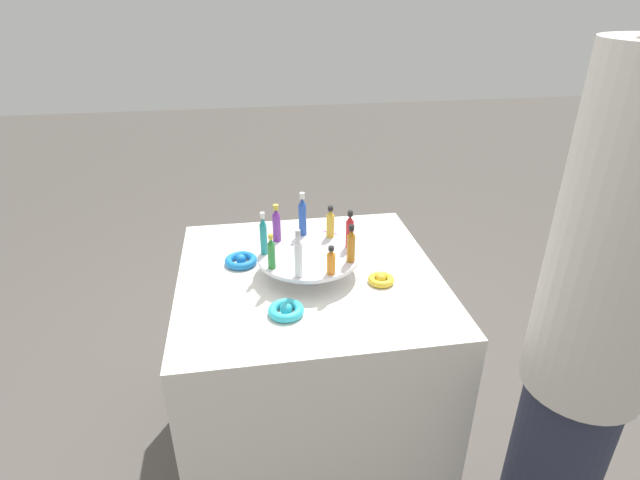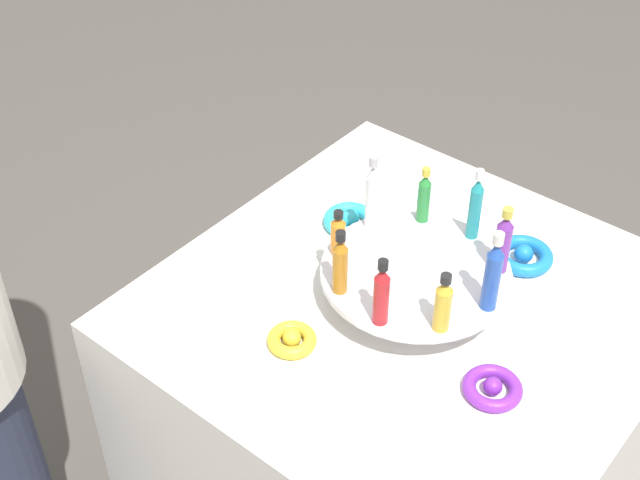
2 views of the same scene
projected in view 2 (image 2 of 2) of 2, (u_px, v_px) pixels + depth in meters
party_table at (401, 438)px, 1.78m from camera, size 0.82×0.82×0.75m
display_stand at (415, 278)px, 1.50m from camera, size 0.32×0.32×0.07m
bottle_teal at (475, 207)px, 1.52m from camera, size 0.02×0.02×0.14m
bottle_green at (424, 197)px, 1.56m from camera, size 0.02×0.02×0.11m
bottle_clear at (372, 195)px, 1.54m from camera, size 0.02×0.02×0.15m
bottle_orange at (338, 234)px, 1.50m from camera, size 0.03×0.03×0.09m
bottle_amber at (340, 264)px, 1.42m from camera, size 0.03×0.03×0.12m
bottle_red at (381, 294)px, 1.36m from camera, size 0.03×0.03×0.12m
bottle_gold at (443, 304)px, 1.35m from camera, size 0.03×0.03×0.11m
bottle_blue at (493, 274)px, 1.38m from camera, size 0.03×0.03×0.15m
bottle_purple at (503, 242)px, 1.46m from camera, size 0.03×0.03×0.13m
ribbon_bow_teal at (350, 220)px, 1.69m from camera, size 0.10×0.10×0.04m
ribbon_bow_gold at (292, 340)px, 1.45m from camera, size 0.08×0.08×0.03m
ribbon_bow_purple at (492, 388)px, 1.37m from camera, size 0.09×0.09×0.03m
ribbon_bow_blue at (523, 255)px, 1.61m from camera, size 0.11×0.11×0.03m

